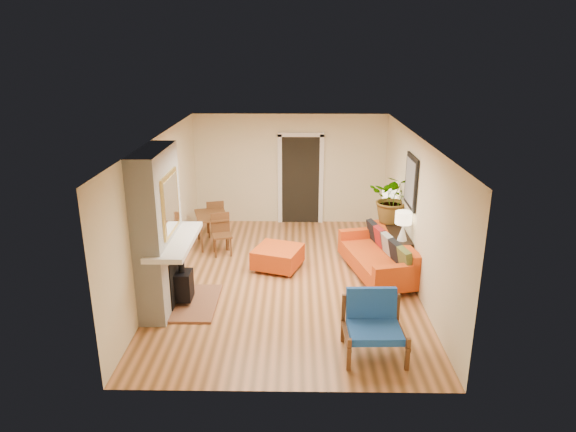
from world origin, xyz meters
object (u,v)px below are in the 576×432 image
(blue_chair, at_px, (373,321))
(lamp_far, at_px, (389,199))
(houseplant, at_px, (393,198))
(sofa, at_px, (381,257))
(console_table, at_px, (394,234))
(ottoman, at_px, (278,256))
(dining_table, at_px, (215,220))
(lamp_near, at_px, (403,223))

(blue_chair, bearing_deg, lamp_far, 77.68)
(houseplant, bearing_deg, sofa, -110.66)
(console_table, bearing_deg, lamp_far, 90.00)
(sofa, height_order, lamp_far, lamp_far)
(ottoman, bearing_deg, dining_table, 138.45)
(ottoman, distance_m, lamp_near, 2.44)
(sofa, distance_m, lamp_far, 1.57)
(blue_chair, bearing_deg, ottoman, 116.97)
(sofa, xyz_separation_m, lamp_near, (0.34, -0.12, 0.71))
(dining_table, bearing_deg, ottoman, -41.55)
(houseplant, bearing_deg, lamp_near, -89.43)
(sofa, relative_size, lamp_far, 4.00)
(dining_table, height_order, lamp_near, lamp_near)
(sofa, height_order, dining_table, dining_table)
(ottoman, bearing_deg, houseplant, 16.04)
(dining_table, xyz_separation_m, lamp_near, (3.65, -1.58, 0.51))
(ottoman, relative_size, lamp_far, 1.94)
(sofa, relative_size, lamp_near, 4.00)
(lamp_far, bearing_deg, console_table, -90.00)
(console_table, height_order, houseplant, houseplant)
(ottoman, xyz_separation_m, console_table, (2.27, 0.34, 0.34))
(console_table, bearing_deg, houseplant, 91.86)
(lamp_near, relative_size, houseplant, 0.54)
(ottoman, distance_m, blue_chair, 3.13)
(console_table, height_order, lamp_far, lamp_far)
(console_table, distance_m, houseplant, 0.71)
(ottoman, relative_size, dining_table, 0.65)
(sofa, bearing_deg, ottoman, 173.09)
(lamp_far, bearing_deg, ottoman, -153.73)
(ottoman, height_order, lamp_far, lamp_far)
(console_table, xyz_separation_m, houseplant, (-0.01, 0.31, 0.65))
(ottoman, xyz_separation_m, houseplant, (2.26, 0.65, 0.98))
(console_table, xyz_separation_m, lamp_near, (0.00, -0.69, 0.49))
(sofa, distance_m, ottoman, 1.94)
(lamp_near, bearing_deg, houseplant, 90.57)
(ottoman, xyz_separation_m, lamp_near, (2.27, -0.35, 0.82))
(blue_chair, distance_m, houseplant, 3.62)
(blue_chair, height_order, lamp_near, lamp_near)
(blue_chair, distance_m, console_table, 3.24)
(blue_chair, bearing_deg, houseplant, 76.21)
(lamp_near, bearing_deg, dining_table, 156.65)
(blue_chair, relative_size, console_table, 0.47)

